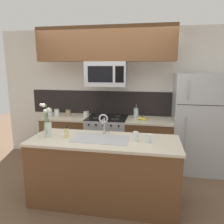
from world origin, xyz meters
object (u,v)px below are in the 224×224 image
object	(u,v)px
spare_glass	(149,138)
storage_jar_medium	(57,112)
microwave	(107,74)
flower_vase	(48,126)
storage_jar_tall	(50,112)
sink_faucet	(104,121)
french_press	(136,113)
dish_soap_bottle	(66,133)
stove_range	(107,140)
drinking_glass	(136,136)
refrigerator	(198,123)
storage_jar_short	(68,113)
storage_jar_squat	(86,114)
banana_bunch	(142,119)

from	to	relation	value
spare_glass	storage_jar_medium	bearing A→B (deg)	145.22
microwave	flower_vase	size ratio (longest dim) A/B	1.54
storage_jar_tall	sink_faucet	size ratio (longest dim) A/B	0.55
french_press	dish_soap_bottle	distance (m)	1.59
dish_soap_bottle	microwave	bearing A→B (deg)	76.22
stove_range	drinking_glass	bearing A→B (deg)	-62.39
refrigerator	flower_vase	bearing A→B (deg)	-149.89
storage_jar_tall	sink_faucet	xyz separation A→B (m)	(1.32, -1.02, 0.11)
french_press	sink_faucet	distance (m)	1.18
stove_range	french_press	size ratio (longest dim) A/B	3.48
flower_vase	storage_jar_medium	bearing A→B (deg)	109.43
microwave	flower_vase	world-z (taller)	microwave
drinking_glass	storage_jar_short	bearing A→B (deg)	139.30
sink_faucet	dish_soap_bottle	size ratio (longest dim) A/B	1.85
flower_vase	drinking_glass	bearing A→B (deg)	2.80
stove_range	flower_vase	bearing A→B (deg)	-114.26
storage_jar_squat	banana_bunch	size ratio (longest dim) A/B	0.58
storage_jar_medium	refrigerator	bearing A→B (deg)	-0.01
storage_jar_medium	storage_jar_squat	world-z (taller)	storage_jar_medium
microwave	storage_jar_squat	distance (m)	0.88
refrigerator	drinking_glass	xyz separation A→B (m)	(-1.03, -1.24, 0.09)
drinking_glass	spare_glass	world-z (taller)	drinking_glass
storage_jar_short	storage_jar_squat	bearing A→B (deg)	-2.06
storage_jar_squat	flower_vase	xyz separation A→B (m)	(-0.17, -1.27, 0.10)
refrigerator	storage_jar_tall	distance (m)	2.82
storage_jar_short	drinking_glass	bearing A→B (deg)	-40.70
storage_jar_squat	flower_vase	distance (m)	1.28
stove_range	sink_faucet	distance (m)	1.24
flower_vase	french_press	bearing A→B (deg)	49.98
banana_bunch	dish_soap_bottle	xyz separation A→B (m)	(-0.98, -1.21, 0.05)
spare_glass	storage_jar_tall	bearing A→B (deg)	148.01
storage_jar_tall	banana_bunch	distance (m)	1.83
banana_bunch	microwave	bearing A→B (deg)	176.70
stove_range	sink_faucet	bearing A→B (deg)	-81.01
banana_bunch	sink_faucet	distance (m)	1.13
microwave	french_press	size ratio (longest dim) A/B	2.79
storage_jar_medium	drinking_glass	size ratio (longest dim) A/B	1.09
banana_bunch	drinking_glass	world-z (taller)	drinking_glass
microwave	spare_glass	xyz separation A→B (m)	(0.81, -1.24, -0.78)
refrigerator	microwave	bearing A→B (deg)	-178.59
banana_bunch	storage_jar_tall	bearing A→B (deg)	179.13
french_press	flower_vase	xyz separation A→B (m)	(-1.12, -1.34, 0.06)
refrigerator	sink_faucet	world-z (taller)	refrigerator
flower_vase	sink_faucet	bearing A→B (deg)	17.22
stove_range	storage_jar_tall	xyz separation A→B (m)	(-1.16, -0.03, 0.53)
storage_jar_medium	storage_jar_squat	bearing A→B (deg)	-3.03
microwave	french_press	distance (m)	0.92
french_press	flower_vase	bearing A→B (deg)	-130.02
french_press	flower_vase	distance (m)	1.75
storage_jar_tall	dish_soap_bottle	size ratio (longest dim) A/B	1.01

